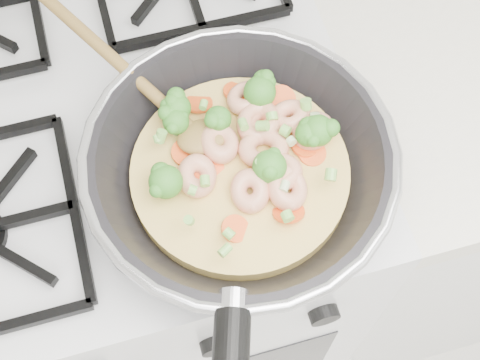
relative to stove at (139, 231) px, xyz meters
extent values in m
cube|color=silver|center=(0.00, 0.00, -0.01)|extent=(0.60, 0.60, 0.90)
cube|color=black|center=(0.00, 0.00, 0.45)|extent=(0.56, 0.56, 0.02)
torus|color=silver|center=(0.14, -0.17, 0.52)|extent=(0.32, 0.32, 0.01)
cylinder|color=#E7C564|center=(0.14, -0.17, 0.49)|extent=(0.23, 0.23, 0.02)
ellipsoid|color=olive|center=(0.11, -0.13, 0.50)|extent=(0.07, 0.07, 0.02)
cylinder|color=olive|center=(0.03, 0.00, 0.53)|extent=(0.17, 0.24, 0.07)
torus|color=#E4A987|center=(0.16, -0.10, 0.50)|extent=(0.06, 0.06, 0.02)
torus|color=#E4A987|center=(0.20, -0.13, 0.50)|extent=(0.05, 0.05, 0.03)
torus|color=#E4A987|center=(0.17, -0.13, 0.50)|extent=(0.06, 0.06, 0.03)
torus|color=#E4A987|center=(0.14, -0.20, 0.50)|extent=(0.05, 0.05, 0.03)
torus|color=#E4A987|center=(0.16, -0.16, 0.50)|extent=(0.06, 0.06, 0.02)
torus|color=#E4A987|center=(0.17, -0.19, 0.50)|extent=(0.06, 0.06, 0.02)
torus|color=#E4A987|center=(0.09, -0.17, 0.50)|extent=(0.06, 0.06, 0.03)
torus|color=#E4A987|center=(0.12, -0.14, 0.50)|extent=(0.05, 0.05, 0.03)
torus|color=#E4A987|center=(0.17, -0.21, 0.50)|extent=(0.06, 0.05, 0.03)
torus|color=#E4A987|center=(0.22, -0.16, 0.50)|extent=(0.06, 0.06, 0.02)
torus|color=#E4A987|center=(0.17, -0.13, 0.50)|extent=(0.08, 0.08, 0.02)
ellipsoid|color=#479430|center=(0.22, -0.16, 0.52)|extent=(0.04, 0.04, 0.03)
ellipsoid|color=#479430|center=(0.13, -0.12, 0.51)|extent=(0.04, 0.04, 0.03)
ellipsoid|color=#479430|center=(0.08, -0.11, 0.51)|extent=(0.04, 0.04, 0.03)
ellipsoid|color=#479430|center=(0.06, -0.18, 0.52)|extent=(0.04, 0.04, 0.03)
ellipsoid|color=#479430|center=(0.16, -0.19, 0.52)|extent=(0.05, 0.05, 0.03)
ellipsoid|color=#479430|center=(0.09, -0.10, 0.52)|extent=(0.04, 0.04, 0.03)
ellipsoid|color=#479430|center=(0.18, -0.10, 0.52)|extent=(0.04, 0.04, 0.03)
ellipsoid|color=#479430|center=(0.21, -0.16, 0.51)|extent=(0.04, 0.04, 0.03)
cylinder|color=#FF5E20|center=(0.11, -0.09, 0.50)|extent=(0.04, 0.04, 0.01)
cylinder|color=#FF5E20|center=(0.09, -0.18, 0.50)|extent=(0.03, 0.03, 0.01)
cylinder|color=#FF5E20|center=(0.17, -0.23, 0.50)|extent=(0.04, 0.04, 0.01)
cylinder|color=#FF5E20|center=(0.21, -0.17, 0.50)|extent=(0.04, 0.04, 0.00)
cylinder|color=#FF5E20|center=(0.11, -0.24, 0.50)|extent=(0.03, 0.03, 0.01)
cylinder|color=#FF5E20|center=(0.16, -0.08, 0.50)|extent=(0.05, 0.05, 0.00)
cylinder|color=#FF5E20|center=(0.09, -0.14, 0.50)|extent=(0.03, 0.04, 0.01)
cylinder|color=#FF5E20|center=(0.13, -0.13, 0.50)|extent=(0.04, 0.04, 0.01)
cylinder|color=#FF5E20|center=(0.17, -0.13, 0.50)|extent=(0.03, 0.03, 0.01)
cylinder|color=#FF5E20|center=(0.21, -0.18, 0.50)|extent=(0.04, 0.04, 0.01)
cylinder|color=#FF5E20|center=(0.20, -0.11, 0.50)|extent=(0.04, 0.04, 0.01)
cylinder|color=#FF5E20|center=(0.11, -0.17, 0.50)|extent=(0.04, 0.04, 0.01)
cylinder|color=#80C64F|center=(0.18, -0.14, 0.52)|extent=(0.01, 0.01, 0.01)
cylinder|color=#80C64F|center=(0.10, -0.26, 0.52)|extent=(0.01, 0.01, 0.01)
cylinder|color=#80C64F|center=(0.07, -0.13, 0.52)|extent=(0.01, 0.01, 0.01)
cylinder|color=#80C64F|center=(0.15, -0.19, 0.52)|extent=(0.01, 0.01, 0.01)
cylinder|color=#80C64F|center=(0.10, -0.19, 0.52)|extent=(0.01, 0.01, 0.01)
cylinder|color=#80C64F|center=(0.10, -0.25, 0.51)|extent=(0.01, 0.01, 0.01)
cylinder|color=beige|center=(0.17, -0.21, 0.52)|extent=(0.01, 0.01, 0.01)
cylinder|color=#80C64F|center=(0.16, -0.25, 0.52)|extent=(0.01, 0.01, 0.01)
cylinder|color=#80C64F|center=(0.17, -0.19, 0.52)|extent=(0.01, 0.01, 0.01)
cylinder|color=#80C64F|center=(0.07, -0.23, 0.52)|extent=(0.01, 0.01, 0.01)
cylinder|color=#80C64F|center=(0.19, -0.16, 0.52)|extent=(0.01, 0.01, 0.01)
cylinder|color=beige|center=(0.19, -0.17, 0.51)|extent=(0.01, 0.01, 0.01)
cylinder|color=beige|center=(0.22, -0.15, 0.52)|extent=(0.01, 0.01, 0.01)
cylinder|color=#80C64F|center=(0.22, -0.22, 0.52)|extent=(0.01, 0.01, 0.01)
cylinder|color=#80C64F|center=(0.08, -0.20, 0.52)|extent=(0.01, 0.01, 0.01)
cylinder|color=#80C64F|center=(0.06, -0.13, 0.52)|extent=(0.01, 0.01, 0.01)
cylinder|color=#80C64F|center=(0.17, -0.15, 0.52)|extent=(0.01, 0.01, 0.01)
cylinder|color=#80C64F|center=(0.15, -0.14, 0.52)|extent=(0.01, 0.01, 0.01)
cylinder|color=#80C64F|center=(0.22, -0.13, 0.52)|extent=(0.01, 0.01, 0.01)
cylinder|color=#80C64F|center=(0.12, -0.10, 0.52)|extent=(0.01, 0.01, 0.01)
camera|label=1|loc=(0.05, -0.48, 1.11)|focal=50.82mm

